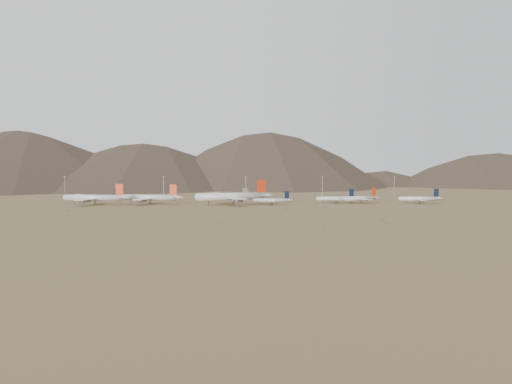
{
  "coord_description": "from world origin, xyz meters",
  "views": [
    {
      "loc": [
        -15.79,
        -447.52,
        32.87
      ],
      "look_at": [
        32.99,
        30.0,
        11.64
      ],
      "focal_mm": 35.0,
      "sensor_mm": 36.0,
      "label": 1
    }
  ],
  "objects": [
    {
      "name": "widebody_centre",
      "position": [
        -69.07,
        36.01,
        6.58
      ],
      "size": [
        62.15,
        49.35,
        19.08
      ],
      "rotation": [
        0.0,
        0.0,
        -0.3
      ],
      "color": "silver",
      "rests_on": "ground"
    },
    {
      "name": "mast_centre",
      "position": [
        30.15,
        114.71,
        14.2
      ],
      "size": [
        2.0,
        0.6,
        25.7
      ],
      "color": "gray",
      "rests_on": "ground"
    },
    {
      "name": "narrowbody_c",
      "position": [
        138.07,
        32.39,
        4.86
      ],
      "size": [
        42.94,
        32.25,
        14.98
      ],
      "rotation": [
        0.0,
        0.0,
        0.38
      ],
      "color": "silver",
      "rests_on": "ground"
    },
    {
      "name": "narrowbody_d",
      "position": [
        194.15,
        21.56,
        4.74
      ],
      "size": [
        44.31,
        31.92,
        14.62
      ],
      "rotation": [
        0.0,
        0.0,
        -0.08
      ],
      "color": "silver",
      "rests_on": "ground"
    },
    {
      "name": "widebody_east",
      "position": [
        9.62,
        21.72,
        8.06
      ],
      "size": [
        76.58,
        60.65,
        23.39
      ],
      "rotation": [
        0.0,
        0.0,
        0.28
      ],
      "color": "silver",
      "rests_on": "ground"
    },
    {
      "name": "mast_west",
      "position": [
        -63.65,
        137.38,
        14.2
      ],
      "size": [
        2.0,
        0.6,
        25.7
      ],
      "color": "gray",
      "rests_on": "ground"
    },
    {
      "name": "mast_east",
      "position": [
        125.14,
        143.07,
        14.2
      ],
      "size": [
        2.0,
        0.6,
        25.7
      ],
      "color": "gray",
      "rests_on": "ground"
    },
    {
      "name": "narrowbody_a",
      "position": [
        47.76,
        21.25,
        4.13
      ],
      "size": [
        38.56,
        27.71,
        12.72
      ],
      "rotation": [
        0.0,
        0.0,
        -0.06
      ],
      "color": "silver",
      "rests_on": "ground"
    },
    {
      "name": "control_tower",
      "position": [
        30.0,
        120.0,
        5.32
      ],
      "size": [
        8.0,
        8.0,
        12.0
      ],
      "color": "tan",
      "rests_on": "ground"
    },
    {
      "name": "mountain_ridge",
      "position": [
        0.0,
        900.0,
        150.0
      ],
      "size": [
        4400.0,
        1000.0,
        300.0
      ],
      "color": "#4B3A2D",
      "rests_on": "ground"
    },
    {
      "name": "mast_far_east",
      "position": [
        207.94,
        124.36,
        14.2
      ],
      "size": [
        2.0,
        0.6,
        25.7
      ],
      "color": "gray",
      "rests_on": "ground"
    },
    {
      "name": "widebody_west",
      "position": [
        -119.61,
        31.94,
        6.88
      ],
      "size": [
        65.59,
        51.83,
        19.95
      ],
      "rotation": [
        0.0,
        0.0,
        -0.27
      ],
      "color": "silver",
      "rests_on": "ground"
    },
    {
      "name": "narrowbody_b",
      "position": [
        113.89,
        35.55,
        4.63
      ],
      "size": [
        43.29,
        30.97,
        14.28
      ],
      "rotation": [
        0.0,
        0.0,
        0.03
      ],
      "color": "silver",
      "rests_on": "ground"
    },
    {
      "name": "desert_scrub",
      "position": [
        27.61,
        -89.36,
        0.34
      ],
      "size": [
        427.0,
        182.74,
        0.96
      ],
      "color": "olive",
      "rests_on": "ground"
    },
    {
      "name": "ground",
      "position": [
        0.0,
        0.0,
        0.0
      ],
      "size": [
        3000.0,
        3000.0,
        0.0
      ],
      "primitive_type": "plane",
      "color": "#937F4C",
      "rests_on": "ground"
    },
    {
      "name": "mast_far_west",
      "position": [
        -168.03,
        113.76,
        14.2
      ],
      "size": [
        2.0,
        0.6,
        25.7
      ],
      "color": "gray",
      "rests_on": "ground"
    }
  ]
}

